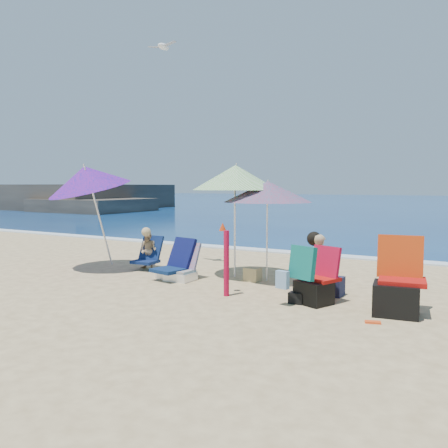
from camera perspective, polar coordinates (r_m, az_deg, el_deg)
The scene contains 19 objects.
ground at distance 7.50m, azimuth -1.78°, elevation -9.07°, with size 120.00×120.00×0.00m.
sea at distance 51.40m, azimuth 25.24°, elevation 2.32°, with size 120.00×80.00×0.12m.
foam at distance 12.07m, azimuth 10.90°, elevation -3.74°, with size 120.00×0.50×0.04m.
headland at distance 40.50m, azimuth -20.68°, elevation 2.80°, with size 20.50×11.50×2.60m.
umbrella_turquoise at distance 8.55m, azimuth 5.55°, elevation 4.08°, with size 1.87×1.87×1.92m.
umbrella_striped at distance 8.85m, azimuth 1.48°, elevation 5.89°, with size 2.01×2.01×2.25m.
umbrella_blue at distance 10.10m, azimuth -16.90°, elevation 5.58°, with size 2.35×2.39×2.40m.
furled_umbrella at distance 7.41m, azimuth 0.21°, elevation -4.07°, with size 0.28×0.27×1.19m.
chair_navy at distance 8.86m, azimuth -6.20°, elevation -5.56°, with size 0.68×0.88×0.78m.
chair_rainbow at distance 8.75m, azimuth -5.34°, elevation -5.83°, with size 0.52×0.62×0.70m.
camp_chair_left at distance 6.85m, azimuth 21.04°, elevation -7.92°, with size 0.74×0.75×1.09m.
camp_chair_right at distance 7.07m, azimuth 11.15°, elevation -7.27°, with size 0.85×0.84×0.92m.
person_center at distance 7.68m, azimuth 11.63°, elevation -5.05°, with size 0.87×0.69×1.02m.
person_left at distance 9.91m, azimuth -9.55°, elevation -3.26°, with size 0.54×0.64×0.92m.
bag_tan at distance 8.61m, azimuth 3.62°, elevation -6.38°, with size 0.32×0.25×0.26m.
bag_navy_b at distance 7.73m, azimuth 13.28°, elevation -7.61°, with size 0.43×0.33×0.31m.
bag_black_b at distance 7.10m, azimuth 9.14°, elevation -9.22°, with size 0.23×0.16×0.17m.
orange_item at distance 6.38m, azimuth 18.29°, elevation -11.70°, with size 0.22×0.14×0.03m.
seagull at distance 10.51m, azimuth -7.67°, elevation 21.34°, with size 0.74×0.34×0.13m.
Camera 1 is at (3.78, -6.22, 1.80)m, focal length 36.17 mm.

